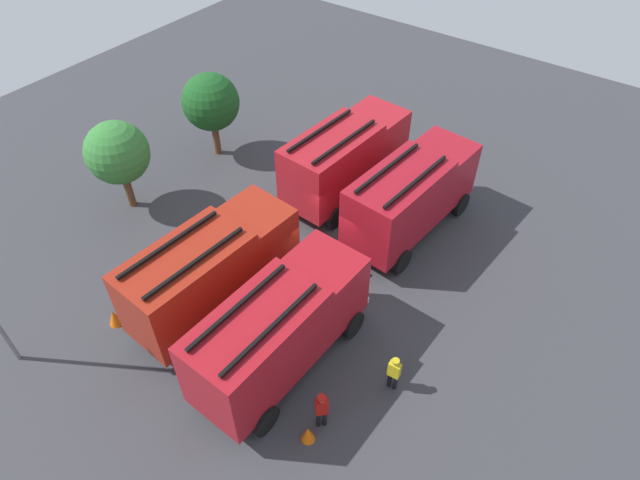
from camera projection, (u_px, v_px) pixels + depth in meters
The scene contains 11 objects.
ground_plane at pixel (320, 263), 23.49m from camera, with size 49.07×49.07×0.00m, color #38383D.
fire_truck_0 at pixel (280, 327), 18.36m from camera, with size 7.27×2.94×3.88m.
fire_truck_1 at pixel (411, 194), 23.51m from camera, with size 7.37×3.21×3.88m.
fire_truck_2 at pixel (212, 269), 20.32m from camera, with size 7.35×3.14×3.88m.
fire_truck_3 at pixel (346, 156), 25.53m from camera, with size 7.34×3.12×3.88m.
firefighter_0 at pixel (322, 409), 17.46m from camera, with size 0.47×0.46×1.74m.
firefighter_1 at pixel (394, 372), 18.54m from camera, with size 0.27×0.44×1.62m.
tree_0 at pixel (117, 153), 24.25m from camera, with size 2.88×2.88×4.46m.
tree_1 at pixel (211, 102), 27.35m from camera, with size 2.92×2.92×4.53m.
traffic_cone_0 at pixel (114, 317), 20.91m from camera, with size 0.51×0.51×0.73m, color #F2600C.
traffic_cone_1 at pixel (308, 434), 17.54m from camera, with size 0.47×0.47×0.67m, color #F2600C.
Camera 1 is at (-13.07, -9.58, 17.03)m, focal length 30.47 mm.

